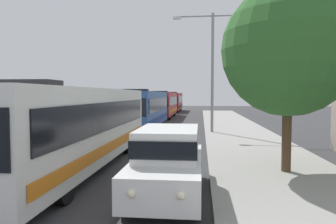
# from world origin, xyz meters

# --- Properties ---
(bus_lead) EXTENTS (2.58, 12.21, 3.21)m
(bus_lead) POSITION_xyz_m (-1.30, 13.96, 1.69)
(bus_lead) COLOR silver
(bus_lead) RESTS_ON ground_plane
(bus_second_in_line) EXTENTS (2.58, 11.41, 3.21)m
(bus_second_in_line) POSITION_xyz_m (-1.30, 27.77, 1.69)
(bus_second_in_line) COLOR #284C8C
(bus_second_in_line) RESTS_ON ground_plane
(bus_middle) EXTENTS (2.58, 11.35, 3.21)m
(bus_middle) POSITION_xyz_m (-1.30, 40.66, 1.69)
(bus_middle) COLOR maroon
(bus_middle) RESTS_ON ground_plane
(bus_fourth_in_line) EXTENTS (2.58, 10.48, 3.21)m
(bus_fourth_in_line) POSITION_xyz_m (-1.30, 54.04, 1.69)
(bus_fourth_in_line) COLOR maroon
(bus_fourth_in_line) RESTS_ON ground_plane
(white_suv) EXTENTS (1.86, 4.70, 1.90)m
(white_suv) POSITION_xyz_m (2.40, 11.14, 1.03)
(white_suv) COLOR white
(white_suv) RESTS_ON ground_plane
(box_truck_oncoming) EXTENTS (2.35, 7.95, 3.15)m
(box_truck_oncoming) POSITION_xyz_m (-4.60, 50.37, 1.71)
(box_truck_oncoming) COLOR navy
(box_truck_oncoming) RESTS_ON ground_plane
(streetlamp_mid) EXTENTS (5.61, 0.28, 8.39)m
(streetlamp_mid) POSITION_xyz_m (4.10, 25.15, 5.26)
(streetlamp_mid) COLOR gray
(streetlamp_mid) RESTS_ON sidewalk
(roadside_tree) EXTENTS (4.57, 4.57, 6.49)m
(roadside_tree) POSITION_xyz_m (6.28, 13.78, 4.35)
(roadside_tree) COLOR #4C3823
(roadside_tree) RESTS_ON sidewalk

